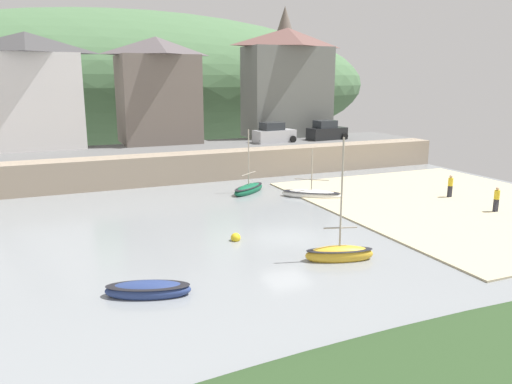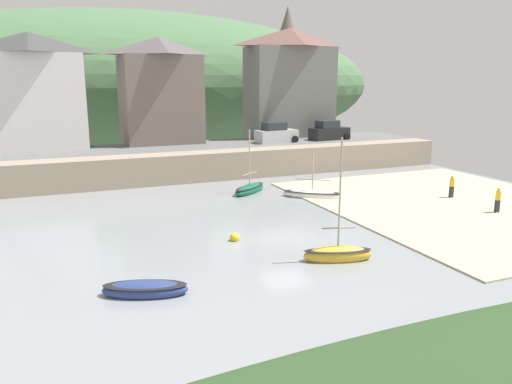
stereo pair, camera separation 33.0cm
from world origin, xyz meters
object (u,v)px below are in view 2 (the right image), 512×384
Objects in this scene: waterfront_building_right at (290,82)px; sailboat_tall_mast at (312,194)px; waterfront_building_left at (33,90)px; mooring_buoy at (235,238)px; dinghy_open_wooden at (338,254)px; waterfront_building_centre at (160,90)px; sailboat_white_hull at (145,289)px; parked_car_by_wall at (329,132)px; rowboat_small_beached at (250,189)px; person_on_slipway at (498,199)px; parked_car_near_slipway at (276,134)px; person_near_water at (452,185)px; church_with_spire at (287,68)px.

waterfront_building_right reaches higher than sailboat_tall_mast.
waterfront_building_left is 27.49m from mooring_buoy.
dinghy_open_wooden is 1.44× the size of sailboat_tall_mast.
waterfront_building_centre is 0.88× the size of waterfront_building_right.
parked_car_by_wall is at bearing 67.43° from sailboat_white_hull.
rowboat_small_beached reaches higher than sailboat_white_hull.
parked_car_by_wall reaches higher than person_on_slipway.
person_near_water is (5.99, -17.22, -2.22)m from parked_car_near_slipway.
waterfront_building_left is 2.35× the size of parked_car_by_wall.
waterfront_building_right is at bearing 0.00° from waterfront_building_centre.
person_on_slipway is at bearing 30.32° from dinghy_open_wooden.
dinghy_open_wooden is 1.43× the size of parked_car_near_slipway.
waterfront_building_right is at bearing 15.66° from rowboat_small_beached.
parked_car_by_wall is 26.99m from mooring_buoy.
sailboat_white_hull is at bearing -123.94° from church_with_spire.
person_near_water is (0.30, 4.30, 0.00)m from person_on_slipway.
parked_car_by_wall is at bearing -0.80° from rowboat_small_beached.
mooring_buoy is at bearing -68.49° from waterfront_building_left.
person_on_slipway is (12.37, -11.80, 0.71)m from rowboat_small_beached.
waterfront_building_right reaches higher than rowboat_small_beached.
waterfront_building_left is at bearing 174.19° from sailboat_tall_mast.
rowboat_small_beached is 17.11m from person_on_slipway.
rowboat_small_beached is at bearing -123.27° from church_with_spire.
waterfront_building_left is 0.71× the size of church_with_spire.
person_on_slipway is (-0.26, -21.52, -2.22)m from parked_car_by_wall.
waterfront_building_centre is at bearing 157.98° from parked_car_by_wall.
waterfront_building_centre is 20.22m from sailboat_tall_mast.
parked_car_near_slipway is at bearing 173.51° from parked_car_by_wall.
waterfront_building_right is 32.59m from dinghy_open_wooden.
rowboat_small_beached is (14.77, -14.22, -7.20)m from waterfront_building_left.
rowboat_small_beached is at bearing -130.97° from parked_car_near_slipway.
waterfront_building_left is at bearing 97.70° from rowboat_small_beached.
sailboat_tall_mast is at bearing 135.68° from person_on_slipway.
sailboat_tall_mast is (-8.33, -21.48, -9.38)m from church_with_spire.
person_near_water is 3.06× the size of mooring_buoy.
parked_car_by_wall is at bearing -15.53° from waterfront_building_centre.
sailboat_tall_mast is (7.18, -17.48, -7.20)m from waterfront_building_centre.
waterfront_building_centre reaches higher than person_on_slipway.
waterfront_building_left is at bearing 131.18° from dinghy_open_wooden.
waterfront_building_centre reaches higher than dinghy_open_wooden.
waterfront_building_left reaches higher than dinghy_open_wooden.
waterfront_building_right reaches higher than mooring_buoy.
waterfront_building_centre is at bearing 126.77° from person_near_water.
rowboat_small_beached is 11.59m from mooring_buoy.
sailboat_white_hull is (-7.18, -29.73, -7.20)m from waterfront_building_centre.
parked_car_near_slipway is at bearing 17.13° from rowboat_small_beached.
sailboat_white_hull is 18.88m from sailboat_tall_mast.
parked_car_by_wall is (27.40, -4.50, -4.27)m from waterfront_building_left.
parked_car_near_slipway is (-3.64, -4.50, -4.90)m from waterfront_building_right.
sailboat_tall_mast is at bearing -80.31° from rowboat_small_beached.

